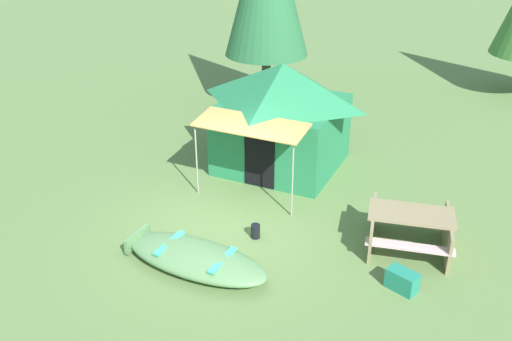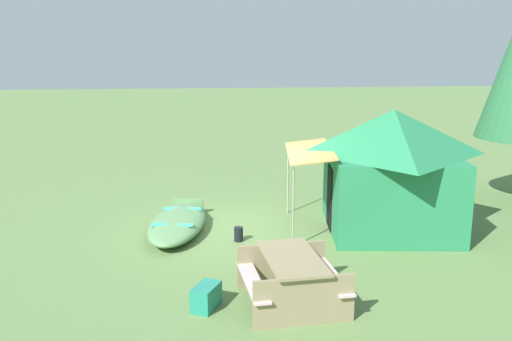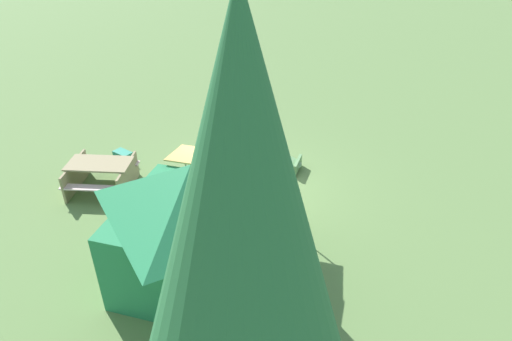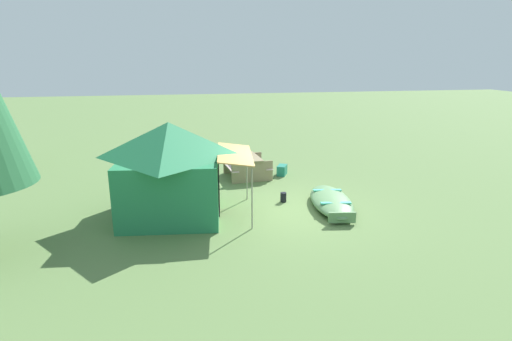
{
  "view_description": "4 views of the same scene",
  "coord_description": "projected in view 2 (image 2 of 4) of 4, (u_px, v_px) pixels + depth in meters",
  "views": [
    {
      "loc": [
        3.81,
        -9.09,
        6.33
      ],
      "look_at": [
        0.31,
        1.14,
        0.86
      ],
      "focal_mm": 38.9,
      "sensor_mm": 36.0,
      "label": 1
    },
    {
      "loc": [
        11.81,
        -0.86,
        4.07
      ],
      "look_at": [
        -0.36,
        0.36,
        1.26
      ],
      "focal_mm": 39.19,
      "sensor_mm": 36.0,
      "label": 2
    },
    {
      "loc": [
        -1.96,
        9.71,
        6.66
      ],
      "look_at": [
        -0.42,
        0.39,
        0.89
      ],
      "focal_mm": 31.4,
      "sensor_mm": 36.0,
      "label": 3
    },
    {
      "loc": [
        -11.08,
        3.0,
        4.39
      ],
      "look_at": [
        0.4,
        0.81,
        1.15
      ],
      "focal_mm": 28.94,
      "sensor_mm": 36.0,
      "label": 4
    }
  ],
  "objects": [
    {
      "name": "beached_rowboat",
      "position": [
        178.0,
        223.0,
        12.28
      ],
      "size": [
        3.09,
        1.58,
        0.39
      ],
      "color": "#5B8755",
      "rests_on": "ground_plane"
    },
    {
      "name": "canvas_cabin_tent",
      "position": [
        391.0,
        168.0,
        12.2
      ],
      "size": [
        3.32,
        3.98,
        2.68
      ],
      "color": "#257C4C",
      "rests_on": "ground_plane"
    },
    {
      "name": "fuel_can",
      "position": [
        239.0,
        234.0,
        11.69
      ],
      "size": [
        0.23,
        0.23,
        0.3
      ],
      "primitive_type": "cylinder",
      "rotation": [
        0.0,
        0.0,
        2.92
      ],
      "color": "black",
      "rests_on": "ground_plane"
    },
    {
      "name": "cooler_box",
      "position": [
        206.0,
        297.0,
        8.72
      ],
      "size": [
        0.62,
        0.52,
        0.38
      ],
      "primitive_type": "cube",
      "rotation": [
        0.0,
        0.0,
        2.68
      ],
      "color": "#207F67",
      "rests_on": "ground_plane"
    },
    {
      "name": "ground_plane",
      "position": [
        242.0,
        230.0,
        12.44
      ],
      "size": [
        80.0,
        80.0,
        0.0
      ],
      "primitive_type": "plane",
      "color": "#5D7B44"
    },
    {
      "name": "picnic_table",
      "position": [
        292.0,
        275.0,
        8.81
      ],
      "size": [
        1.76,
        1.67,
        0.8
      ],
      "color": "#8C7B5A",
      "rests_on": "ground_plane"
    }
  ]
}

